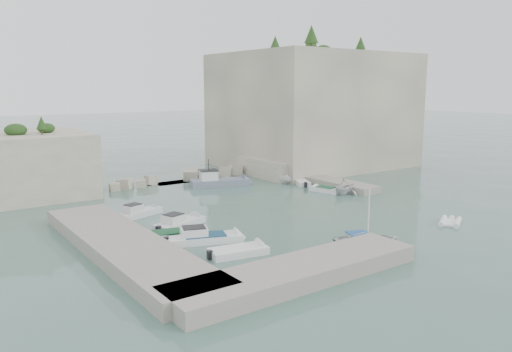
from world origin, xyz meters
TOP-DOWN VIEW (x-y plane):
  - ground at (0.00, 0.00)m, footprint 400.00×400.00m
  - cliff_east at (23.00, 23.00)m, footprint 26.00×22.00m
  - cliff_terrace at (13.00, 18.00)m, footprint 8.00×10.00m
  - outcrop_west at (-20.00, 25.00)m, footprint 16.00×14.00m
  - quay_west at (-17.00, -1.00)m, footprint 5.00×24.00m
  - quay_south at (-10.00, -12.50)m, footprint 18.00×4.00m
  - ledge_east at (13.50, 10.00)m, footprint 3.00×16.00m
  - breakwater at (-1.00, 22.00)m, footprint 28.00×3.00m
  - motorboat_a at (-11.87, 8.48)m, footprint 5.37×3.13m
  - motorboat_b at (-10.39, 2.99)m, footprint 5.68×3.46m
  - motorboat_c at (-12.86, 0.34)m, footprint 5.65×3.12m
  - motorboat_d at (-10.79, -2.16)m, footprint 6.65×3.99m
  - motorboat_e at (-10.36, -6.23)m, footprint 4.92×2.66m
  - rowboat at (-1.05, -10.25)m, footprint 6.20×5.38m
  - inflatable_dinghy at (9.74, -10.28)m, footprint 3.63×2.93m
  - tender_east_a at (11.24, 4.23)m, footprint 4.30×3.89m
  - tender_east_b at (10.19, 6.27)m, footprint 2.30×4.39m
  - tender_east_c at (11.06, 11.65)m, footprint 3.39×4.80m
  - tender_east_d at (10.50, 12.89)m, footprint 3.90×1.58m
  - work_boat at (2.15, 16.60)m, footprint 8.29×4.77m
  - rowboat_mast at (-1.05, -10.25)m, footprint 0.10×0.10m
  - vegetation at (17.83, 24.40)m, footprint 53.48×13.88m

SIDE VIEW (x-z plane):
  - ground at x=0.00m, z-range 0.00..0.00m
  - motorboat_a at x=-11.87m, z-range -0.70..0.70m
  - motorboat_b at x=-10.39m, z-range -0.70..0.70m
  - motorboat_c at x=-12.86m, z-range -0.35..0.35m
  - motorboat_d at x=-10.79m, z-range -0.70..0.70m
  - motorboat_e at x=-10.36m, z-range -0.35..0.35m
  - rowboat at x=-1.05m, z-range -0.54..0.54m
  - inflatable_dinghy at x=9.74m, z-range -0.22..0.22m
  - tender_east_a at x=11.24m, z-range -0.99..0.99m
  - tender_east_b at x=10.19m, z-range -0.35..0.35m
  - tender_east_c at x=11.06m, z-range -0.35..0.35m
  - tender_east_d at x=10.50m, z-range -0.74..0.74m
  - work_boat at x=2.15m, z-range -1.10..1.10m
  - ledge_east at x=13.50m, z-range 0.00..0.80m
  - quay_west at x=-17.00m, z-range 0.00..1.10m
  - quay_south at x=-10.00m, z-range 0.00..1.10m
  - breakwater at x=-1.00m, z-range 0.00..1.40m
  - cliff_terrace at x=13.00m, z-range 0.00..2.50m
  - rowboat_mast at x=-1.05m, z-range 0.54..4.74m
  - outcrop_west at x=-20.00m, z-range 0.00..7.00m
  - cliff_east at x=23.00m, z-range 0.00..17.00m
  - vegetation at x=17.83m, z-range 11.23..24.63m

